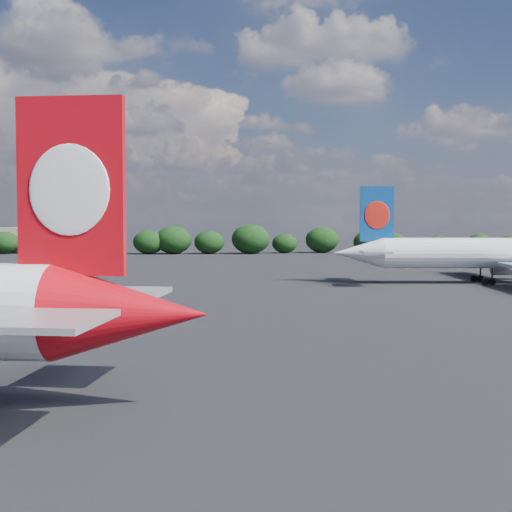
{
  "coord_description": "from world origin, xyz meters",
  "views": [
    {
      "loc": [
        12.9,
        -43.87,
        10.93
      ],
      "look_at": [
        16.0,
        12.0,
        8.0
      ],
      "focal_mm": 50.0,
      "sensor_mm": 36.0,
      "label": 1
    }
  ],
  "objects": [
    {
      "name": "ground",
      "position": [
        0.0,
        60.0,
        0.0
      ],
      "size": [
        500.0,
        500.0,
        0.0
      ],
      "primitive_type": "plane",
      "color": "black",
      "rests_on": "ground"
    },
    {
      "name": "highway_sign",
      "position": [
        -18.0,
        176.0,
        3.13
      ],
      "size": [
        6.0,
        0.3,
        4.5
      ],
      "color": "#135F1C",
      "rests_on": "ground"
    },
    {
      "name": "horizon_treeline",
      "position": [
        -6.65,
        179.4,
        3.96
      ],
      "size": [
        209.14,
        17.09,
        9.23
      ],
      "color": "black",
      "rests_on": "ground"
    },
    {
      "name": "china_southern_airliner",
      "position": [
        58.67,
        73.58,
        4.99
      ],
      "size": [
        50.2,
        47.72,
        16.39
      ],
      "color": "white",
      "rests_on": "ground"
    },
    {
      "name": "billboard_yellow",
      "position": [
        12.0,
        182.0,
        3.87
      ],
      "size": [
        5.0,
        0.3,
        5.5
      ],
      "color": "yellow",
      "rests_on": "ground"
    }
  ]
}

